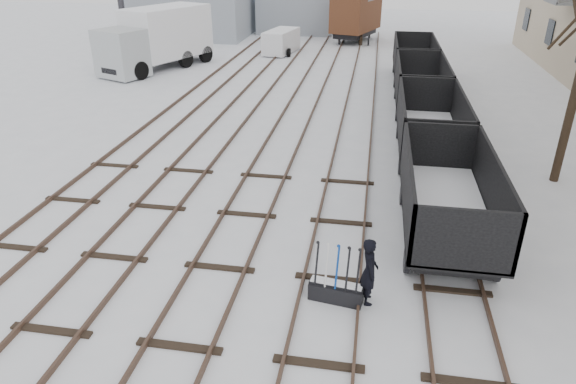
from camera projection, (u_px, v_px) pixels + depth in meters
name	position (u px, v px, depth m)	size (l,w,h in m)	color
ground	(220.00, 268.00, 13.66)	(120.00, 120.00, 0.00)	white
tracks	(298.00, 113.00, 25.73)	(13.90, 52.00, 0.16)	black
shed_left	(194.00, 12.00, 46.59)	(10.00, 8.00, 4.10)	#98A1AB
shed_right	(298.00, 7.00, 48.68)	(7.00, 6.00, 4.50)	#98A1AB
ground_frame	(336.00, 290.00, 12.33)	(1.35, 0.61, 1.49)	black
worker	(369.00, 271.00, 12.05)	(0.63, 0.41, 1.73)	black
freight_wagon_a	(446.00, 208.00, 14.69)	(2.45, 6.13, 2.50)	black
freight_wagon_b	(429.00, 134.00, 20.36)	(2.45, 6.13, 2.50)	black
freight_wagon_c	(420.00, 92.00, 26.02)	(2.45, 6.13, 2.50)	black
freight_wagon_d	(414.00, 65.00, 31.69)	(2.45, 6.13, 2.50)	black
box_van_wagon	(356.00, 12.00, 43.51)	(4.48, 6.15, 4.22)	black
lorry	(157.00, 38.00, 34.16)	(4.97, 9.07, 3.94)	black
panel_van	(281.00, 41.00, 39.50)	(2.42, 4.23, 1.76)	white
crane	(124.00, 13.00, 41.40)	(2.62, 5.98, 10.05)	#2A292E
tree_far_left	(329.00, 7.00, 46.06)	(0.30, 0.30, 5.09)	black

